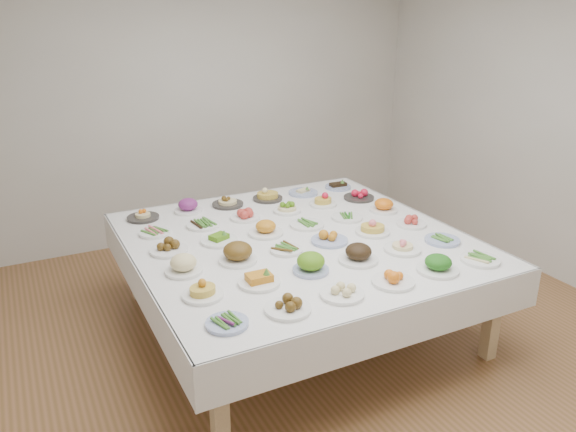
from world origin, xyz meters
name	(u,v)px	position (x,y,z in m)	size (l,w,h in m)	color
room_envelope	(323,98)	(0.00, 0.00, 1.83)	(5.02, 5.02, 2.81)	#8D5D3B
display_table	(297,246)	(-0.06, 0.24, 0.69)	(2.44, 2.44, 0.75)	white
dish_0	(227,322)	(-0.99, -0.69, 0.77)	(0.24, 0.24, 0.05)	#4C66B2
dish_1	(288,303)	(-0.62, -0.70, 0.80)	(0.27, 0.27, 0.11)	white
dish_2	(342,288)	(-0.24, -0.69, 0.81)	(0.27, 0.27, 0.12)	white
dish_3	(393,276)	(0.13, -0.70, 0.81)	(0.27, 0.27, 0.12)	white
dish_4	(438,261)	(0.50, -0.69, 0.83)	(0.27, 0.27, 0.16)	white
dish_5	(480,258)	(0.87, -0.70, 0.77)	(0.27, 0.27, 0.06)	white
dish_6	(202,287)	(-1.00, -0.32, 0.82)	(0.25, 0.25, 0.14)	white
dish_7	(259,276)	(-0.63, -0.32, 0.80)	(0.27, 0.27, 0.12)	white
dish_8	(311,263)	(-0.25, -0.32, 0.81)	(0.24, 0.24, 0.14)	#4C66B2
dish_9	(359,250)	(0.12, -0.32, 0.83)	(0.27, 0.27, 0.17)	white
dish_10	(403,243)	(0.51, -0.31, 0.81)	(0.26, 0.26, 0.13)	white
dish_11	(442,239)	(0.87, -0.32, 0.77)	(0.26, 0.26, 0.05)	#4C66B2
dish_12	(183,263)	(-1.00, 0.06, 0.82)	(0.24, 0.24, 0.15)	white
dish_13	(238,251)	(-0.62, 0.05, 0.83)	(0.28, 0.28, 0.16)	white
dish_14	(286,249)	(-0.25, 0.05, 0.77)	(0.23, 0.23, 0.05)	white
dish_15	(330,235)	(0.12, 0.06, 0.81)	(0.27, 0.27, 0.12)	#4C66B2
dish_16	(373,225)	(0.51, 0.06, 0.82)	(0.27, 0.26, 0.16)	white
dish_17	(411,221)	(0.88, 0.06, 0.79)	(0.24, 0.24, 0.10)	white
dish_18	(169,245)	(-1.00, 0.43, 0.80)	(0.27, 0.27, 0.12)	white
dish_19	(219,237)	(-0.61, 0.44, 0.79)	(0.27, 0.27, 0.11)	white
dish_20	(266,227)	(-0.24, 0.42, 0.81)	(0.27, 0.27, 0.14)	white
dish_21	(307,223)	(0.13, 0.43, 0.78)	(0.27, 0.27, 0.06)	white
dish_22	(347,217)	(0.50, 0.42, 0.77)	(0.25, 0.25, 0.05)	white
dish_23	(384,203)	(0.88, 0.43, 0.82)	(0.27, 0.27, 0.15)	white
dish_24	(155,232)	(-1.00, 0.80, 0.77)	(0.23, 0.23, 0.06)	white
dish_25	(203,223)	(-0.62, 0.79, 0.78)	(0.26, 0.26, 0.06)	white
dish_26	(245,214)	(-0.25, 0.80, 0.80)	(0.24, 0.24, 0.11)	white
dish_27	(287,205)	(0.14, 0.79, 0.82)	(0.23, 0.23, 0.14)	white
dish_28	(323,198)	(0.50, 0.81, 0.82)	(0.24, 0.24, 0.15)	white
dish_29	(359,194)	(0.88, 0.81, 0.80)	(0.27, 0.27, 0.11)	#2F2D2A
dish_30	(143,213)	(-1.00, 1.18, 0.81)	(0.26, 0.26, 0.13)	#2F2D2A
dish_31	(188,204)	(-0.62, 1.18, 0.82)	(0.25, 0.25, 0.15)	white
dish_32	(228,199)	(-0.26, 1.18, 0.81)	(0.27, 0.27, 0.14)	#2F2D2A
dish_33	(268,191)	(0.13, 1.17, 0.83)	(0.28, 0.27, 0.17)	#2F2D2A
dish_34	(303,190)	(0.50, 1.17, 0.79)	(0.27, 0.27, 0.10)	#4C66B2
dish_35	(338,184)	(0.88, 1.17, 0.79)	(0.25, 0.25, 0.10)	#4C66B2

